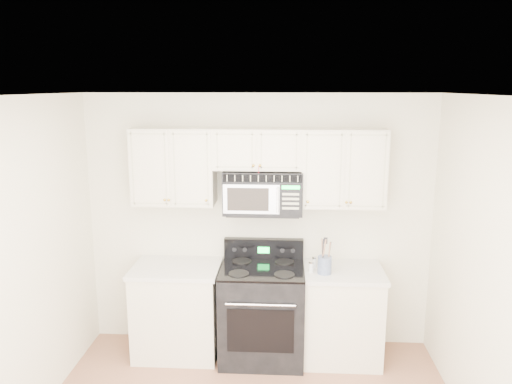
{
  "coord_description": "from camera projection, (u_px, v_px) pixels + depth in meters",
  "views": [
    {
      "loc": [
        0.26,
        -3.17,
        2.66
      ],
      "look_at": [
        0.0,
        1.3,
        1.71
      ],
      "focal_mm": 35.0,
      "sensor_mm": 36.0,
      "label": 1
    }
  ],
  "objects": [
    {
      "name": "shaker_salt",
      "position": [
        315.0,
        262.0,
        4.88
      ],
      "size": [
        0.05,
        0.05,
        0.11
      ],
      "color": "silver",
      "rests_on": "base_cabinet_right"
    },
    {
      "name": "base_cabinet_right",
      "position": [
        337.0,
        317.0,
        4.94
      ],
      "size": [
        0.86,
        0.65,
        0.92
      ],
      "color": "beige",
      "rests_on": "ground"
    },
    {
      "name": "upper_cabinets",
      "position": [
        258.0,
        163.0,
        4.81
      ],
      "size": [
        2.44,
        0.37,
        0.75
      ],
      "color": "beige",
      "rests_on": "ground"
    },
    {
      "name": "shaker_pepper",
      "position": [
        311.0,
        267.0,
        4.75
      ],
      "size": [
        0.05,
        0.05,
        0.11
      ],
      "color": "silver",
      "rests_on": "base_cabinet_right"
    },
    {
      "name": "microwave",
      "position": [
        263.0,
        192.0,
        4.84
      ],
      "size": [
        0.76,
        0.43,
        0.42
      ],
      "color": "black",
      "rests_on": "ground"
    },
    {
      "name": "utensil_crock",
      "position": [
        325.0,
        264.0,
        4.72
      ],
      "size": [
        0.13,
        0.13,
        0.35
      ],
      "color": "slate",
      "rests_on": "base_cabinet_right"
    },
    {
      "name": "room",
      "position": [
        245.0,
        290.0,
        3.4
      ],
      "size": [
        3.51,
        3.51,
        2.61
      ],
      "color": "#8F5D43",
      "rests_on": "ground"
    },
    {
      "name": "range",
      "position": [
        262.0,
        311.0,
        4.94
      ],
      "size": [
        0.81,
        0.74,
        1.13
      ],
      "color": "black",
      "rests_on": "ground"
    },
    {
      "name": "base_cabinet_left",
      "position": [
        178.0,
        312.0,
        5.03
      ],
      "size": [
        0.86,
        0.65,
        0.92
      ],
      "color": "beige",
      "rests_on": "ground"
    }
  ]
}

